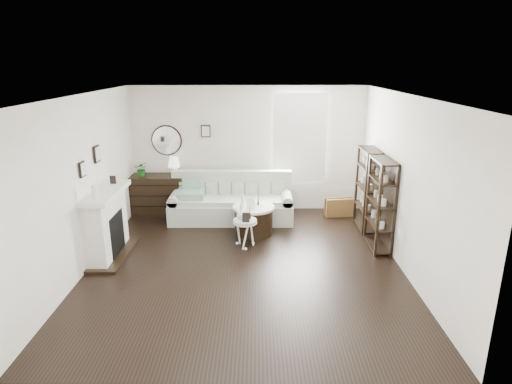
{
  "coord_description": "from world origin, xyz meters",
  "views": [
    {
      "loc": [
        0.2,
        -6.36,
        3.17
      ],
      "look_at": [
        0.18,
        0.8,
        0.98
      ],
      "focal_mm": 30.0,
      "sensor_mm": 36.0,
      "label": 1
    }
  ],
  "objects_px": {
    "drum_table": "(254,220)",
    "pedestal_table": "(245,222)",
    "sofa": "(231,204)",
    "dresser": "(159,194)"
  },
  "relations": [
    {
      "from": "sofa",
      "to": "pedestal_table",
      "type": "xyz_separation_m",
      "value": [
        0.32,
        -1.41,
        0.14
      ]
    },
    {
      "from": "sofa",
      "to": "drum_table",
      "type": "relative_size",
      "value": 3.18
    },
    {
      "from": "dresser",
      "to": "drum_table",
      "type": "distance_m",
      "value": 2.38
    },
    {
      "from": "sofa",
      "to": "pedestal_table",
      "type": "bearing_deg",
      "value": -77.03
    },
    {
      "from": "drum_table",
      "to": "sofa",
      "type": "bearing_deg",
      "value": 120.8
    },
    {
      "from": "drum_table",
      "to": "pedestal_table",
      "type": "relative_size",
      "value": 1.55
    },
    {
      "from": "sofa",
      "to": "pedestal_table",
      "type": "height_order",
      "value": "sofa"
    },
    {
      "from": "sofa",
      "to": "drum_table",
      "type": "height_order",
      "value": "sofa"
    },
    {
      "from": "drum_table",
      "to": "pedestal_table",
      "type": "distance_m",
      "value": 0.67
    },
    {
      "from": "pedestal_table",
      "to": "dresser",
      "type": "bearing_deg",
      "value": 136.82
    }
  ]
}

